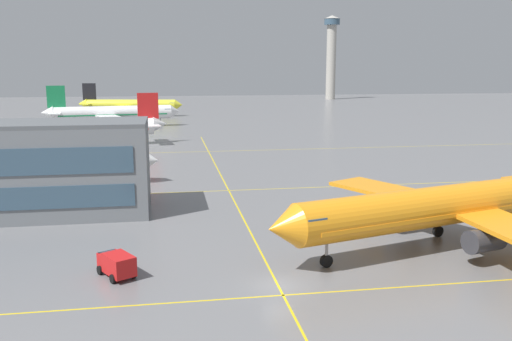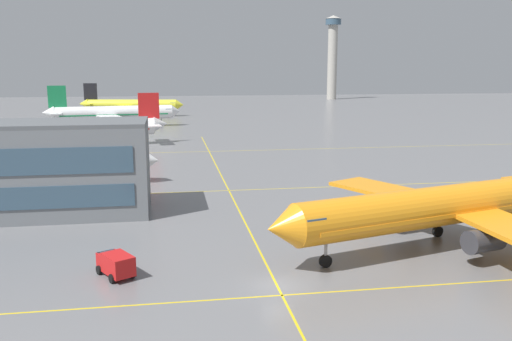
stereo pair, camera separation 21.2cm
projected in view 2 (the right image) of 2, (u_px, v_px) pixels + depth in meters
ground_plane at (277, 286)px, 45.89m from camera, size 600.00×600.00×0.00m
airliner_front_gate at (448, 206)px, 55.20m from camera, size 39.54×33.70×12.48m
airliner_second_row at (56, 159)px, 87.02m from camera, size 32.52×27.66×10.20m
airliner_third_row at (85, 129)px, 124.83m from camera, size 38.36×32.73×11.94m
airliner_far_left_stand at (113, 113)px, 163.64m from camera, size 40.35×34.54×12.54m
airliner_far_right_stand at (131, 105)px, 200.31m from camera, size 38.27×32.59×11.93m
taxiway_markings at (229, 190)px, 80.94m from camera, size 158.27×125.90×0.01m
service_truck_red_van at (115, 263)px, 47.73m from camera, size 3.68×4.47×2.10m
control_tower at (333, 52)px, 297.96m from camera, size 8.82×8.82×44.91m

